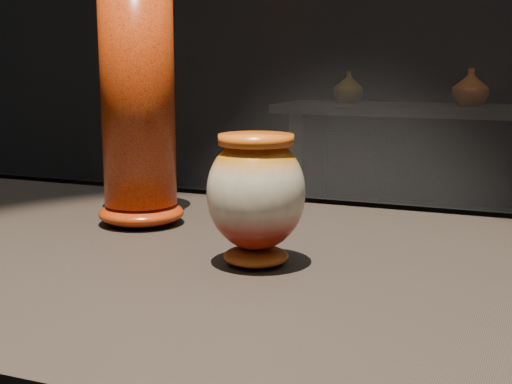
{
  "coord_description": "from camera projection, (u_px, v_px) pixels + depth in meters",
  "views": [
    {
      "loc": [
        0.19,
        -0.84,
        1.17
      ],
      "look_at": [
        -0.16,
        -0.01,
        1.0
      ],
      "focal_mm": 50.0,
      "sensor_mm": 36.0,
      "label": 1
    }
  ],
  "objects": [
    {
      "name": "main_vase",
      "position": [
        256.0,
        194.0,
        0.91
      ],
      "size": [
        0.13,
        0.13,
        0.17
      ],
      "rotation": [
        0.0,
        0.0,
        -0.02
      ],
      "color": "maroon",
      "rests_on": "display_plinth"
    },
    {
      "name": "tall_vase",
      "position": [
        138.0,
        92.0,
        1.12
      ],
      "size": [
        0.16,
        0.16,
        0.44
      ],
      "rotation": [
        0.0,
        0.0,
        0.2
      ],
      "color": "#C14E0C",
      "rests_on": "display_plinth"
    },
    {
      "name": "back_shelf",
      "position": [
        449.0,
        152.0,
        4.1
      ],
      "size": [
        2.0,
        0.6,
        0.9
      ],
      "color": "black",
      "rests_on": "ground"
    },
    {
      "name": "back_vase_left",
      "position": [
        349.0,
        87.0,
        4.29
      ],
      "size": [
        0.24,
        0.24,
        0.19
      ],
      "primitive_type": "imported",
      "rotation": [
        0.0,
        0.0,
        2.02
      ],
      "color": "brown",
      "rests_on": "back_shelf"
    },
    {
      "name": "back_vase_mid",
      "position": [
        471.0,
        87.0,
        4.01
      ],
      "size": [
        0.24,
        0.24,
        0.21
      ],
      "primitive_type": "imported",
      "rotation": [
        0.0,
        0.0,
        6.04
      ],
      "color": "maroon",
      "rests_on": "back_shelf"
    }
  ]
}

